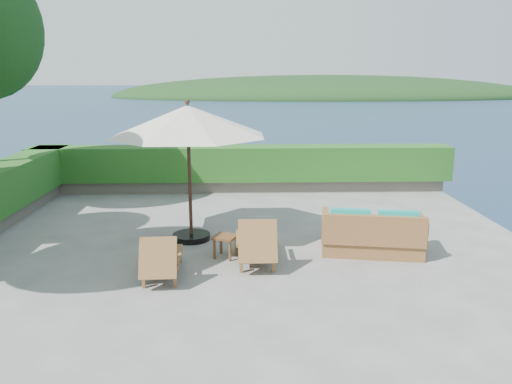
{
  "coord_description": "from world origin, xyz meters",
  "views": [
    {
      "loc": [
        0.01,
        -8.99,
        3.42
      ],
      "look_at": [
        0.3,
        0.8,
        1.1
      ],
      "focal_mm": 35.0,
      "sensor_mm": 36.0,
      "label": 1
    }
  ],
  "objects_px": {
    "side_table": "(225,239)",
    "wicker_loveseat": "(372,235)",
    "patio_umbrella": "(188,122)",
    "lounge_left": "(161,258)",
    "lounge_right": "(257,242)"
  },
  "relations": [
    {
      "from": "side_table",
      "to": "wicker_loveseat",
      "type": "xyz_separation_m",
      "value": [
        2.85,
        0.14,
        0.01
      ]
    },
    {
      "from": "patio_umbrella",
      "to": "side_table",
      "type": "height_order",
      "value": "patio_umbrella"
    },
    {
      "from": "patio_umbrella",
      "to": "lounge_left",
      "type": "bearing_deg",
      "value": -98.63
    },
    {
      "from": "lounge_left",
      "to": "wicker_loveseat",
      "type": "relative_size",
      "value": 0.72
    },
    {
      "from": "side_table",
      "to": "wicker_loveseat",
      "type": "relative_size",
      "value": 0.25
    },
    {
      "from": "patio_umbrella",
      "to": "lounge_right",
      "type": "relative_size",
      "value": 2.58
    },
    {
      "from": "lounge_right",
      "to": "side_table",
      "type": "bearing_deg",
      "value": 152.12
    },
    {
      "from": "lounge_left",
      "to": "wicker_loveseat",
      "type": "bearing_deg",
      "value": 12.87
    },
    {
      "from": "lounge_left",
      "to": "lounge_right",
      "type": "relative_size",
      "value": 0.9
    },
    {
      "from": "lounge_left",
      "to": "wicker_loveseat",
      "type": "xyz_separation_m",
      "value": [
        3.91,
        1.09,
        0.01
      ]
    },
    {
      "from": "patio_umbrella",
      "to": "wicker_loveseat",
      "type": "relative_size",
      "value": 2.06
    },
    {
      "from": "lounge_right",
      "to": "side_table",
      "type": "xyz_separation_m",
      "value": [
        -0.59,
        0.3,
        -0.04
      ]
    },
    {
      "from": "lounge_left",
      "to": "lounge_right",
      "type": "xyz_separation_m",
      "value": [
        1.65,
        0.65,
        0.04
      ]
    },
    {
      "from": "side_table",
      "to": "lounge_left",
      "type": "bearing_deg",
      "value": -138.09
    },
    {
      "from": "lounge_left",
      "to": "side_table",
      "type": "distance_m",
      "value": 1.43
    }
  ]
}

